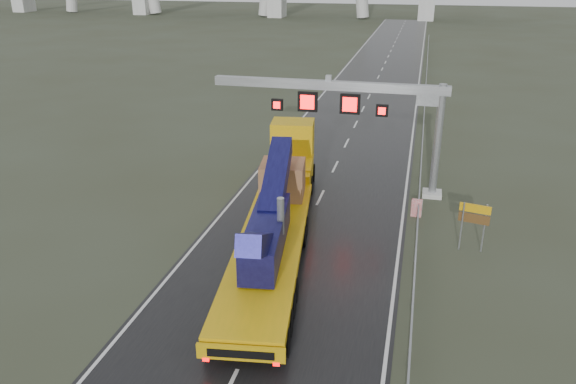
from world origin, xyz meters
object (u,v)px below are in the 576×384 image
(exit_sign_pair, at_px, (474,218))
(striped_barrier, at_px, (417,208))
(sign_gantry, at_px, (361,106))
(heavy_haul_truck, at_px, (280,195))

(exit_sign_pair, bearing_deg, striped_barrier, 139.59)
(sign_gantry, distance_m, exit_sign_pair, 10.48)
(exit_sign_pair, relative_size, striped_barrier, 2.57)
(heavy_haul_truck, bearing_deg, sign_gantry, 54.19)
(sign_gantry, relative_size, striped_barrier, 14.47)
(exit_sign_pair, height_order, striped_barrier, exit_sign_pair)
(exit_sign_pair, bearing_deg, heavy_haul_truck, -170.11)
(sign_gantry, height_order, exit_sign_pair, sign_gantry)
(striped_barrier, bearing_deg, heavy_haul_truck, -149.81)
(heavy_haul_truck, distance_m, striped_barrier, 8.27)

